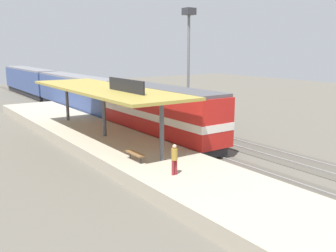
{
  "coord_description": "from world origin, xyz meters",
  "views": [
    {
      "loc": [
        -17.08,
        -26.48,
        7.69
      ],
      "look_at": [
        -1.38,
        -4.06,
        2.0
      ],
      "focal_mm": 40.32,
      "sensor_mm": 36.0,
      "label": 1
    }
  ],
  "objects_px": {
    "light_mast": "(189,41)",
    "person_waiting": "(174,158)",
    "passenger_carriage_front": "(77,93)",
    "freight_car": "(172,106)",
    "platform_bench": "(135,154)",
    "locomotive": "(160,113)",
    "passenger_carriage_rear": "(29,81)"
  },
  "relations": [
    {
      "from": "light_mast",
      "to": "person_waiting",
      "type": "xyz_separation_m",
      "value": [
        -13.35,
        -15.92,
        -6.54
      ]
    },
    {
      "from": "passenger_carriage_front",
      "to": "freight_car",
      "type": "bearing_deg",
      "value": -71.04
    },
    {
      "from": "person_waiting",
      "to": "platform_bench",
      "type": "bearing_deg",
      "value": 97.33
    },
    {
      "from": "platform_bench",
      "to": "light_mast",
      "type": "height_order",
      "value": "light_mast"
    },
    {
      "from": "platform_bench",
      "to": "locomotive",
      "type": "height_order",
      "value": "locomotive"
    },
    {
      "from": "passenger_carriage_front",
      "to": "freight_car",
      "type": "height_order",
      "value": "passenger_carriage_front"
    },
    {
      "from": "light_mast",
      "to": "freight_car",
      "type": "bearing_deg",
      "value": -154.39
    },
    {
      "from": "light_mast",
      "to": "locomotive",
      "type": "bearing_deg",
      "value": -141.76
    },
    {
      "from": "platform_bench",
      "to": "passenger_carriage_rear",
      "type": "height_order",
      "value": "passenger_carriage_rear"
    },
    {
      "from": "passenger_carriage_front",
      "to": "person_waiting",
      "type": "relative_size",
      "value": 11.7
    },
    {
      "from": "freight_car",
      "to": "light_mast",
      "type": "distance_m",
      "value": 7.34
    },
    {
      "from": "platform_bench",
      "to": "freight_car",
      "type": "distance_m",
      "value": 15.23
    },
    {
      "from": "passenger_carriage_front",
      "to": "light_mast",
      "type": "height_order",
      "value": "light_mast"
    },
    {
      "from": "light_mast",
      "to": "platform_bench",
      "type": "bearing_deg",
      "value": -137.96
    },
    {
      "from": "person_waiting",
      "to": "freight_car",
      "type": "bearing_deg",
      "value": 54.78
    },
    {
      "from": "platform_bench",
      "to": "passenger_carriage_front",
      "type": "distance_m",
      "value": 25.05
    },
    {
      "from": "passenger_carriage_rear",
      "to": "light_mast",
      "type": "bearing_deg",
      "value": -76.57
    },
    {
      "from": "platform_bench",
      "to": "person_waiting",
      "type": "relative_size",
      "value": 0.99
    },
    {
      "from": "passenger_carriage_front",
      "to": "passenger_carriage_rear",
      "type": "relative_size",
      "value": 1.0
    },
    {
      "from": "locomotive",
      "to": "passenger_carriage_rear",
      "type": "height_order",
      "value": "locomotive"
    },
    {
      "from": "passenger_carriage_rear",
      "to": "freight_car",
      "type": "bearing_deg",
      "value": -82.34
    },
    {
      "from": "locomotive",
      "to": "passenger_carriage_rear",
      "type": "relative_size",
      "value": 0.72
    },
    {
      "from": "locomotive",
      "to": "passenger_carriage_rear",
      "type": "distance_m",
      "value": 38.8
    },
    {
      "from": "platform_bench",
      "to": "passenger_carriage_rear",
      "type": "bearing_deg",
      "value": 82.42
    },
    {
      "from": "locomotive",
      "to": "freight_car",
      "type": "height_order",
      "value": "locomotive"
    },
    {
      "from": "locomotive",
      "to": "passenger_carriage_rear",
      "type": "bearing_deg",
      "value": 90.0
    },
    {
      "from": "platform_bench",
      "to": "passenger_carriage_front",
      "type": "xyz_separation_m",
      "value": [
        6.0,
        24.3,
        0.97
      ]
    },
    {
      "from": "passenger_carriage_rear",
      "to": "person_waiting",
      "type": "bearing_deg",
      "value": -96.52
    },
    {
      "from": "platform_bench",
      "to": "locomotive",
      "type": "bearing_deg",
      "value": 46.39
    },
    {
      "from": "passenger_carriage_rear",
      "to": "passenger_carriage_front",
      "type": "bearing_deg",
      "value": -90.0
    },
    {
      "from": "passenger_carriage_rear",
      "to": "platform_bench",
      "type": "bearing_deg",
      "value": -97.58
    },
    {
      "from": "locomotive",
      "to": "light_mast",
      "type": "xyz_separation_m",
      "value": [
        7.8,
        6.15,
        5.99
      ]
    }
  ]
}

